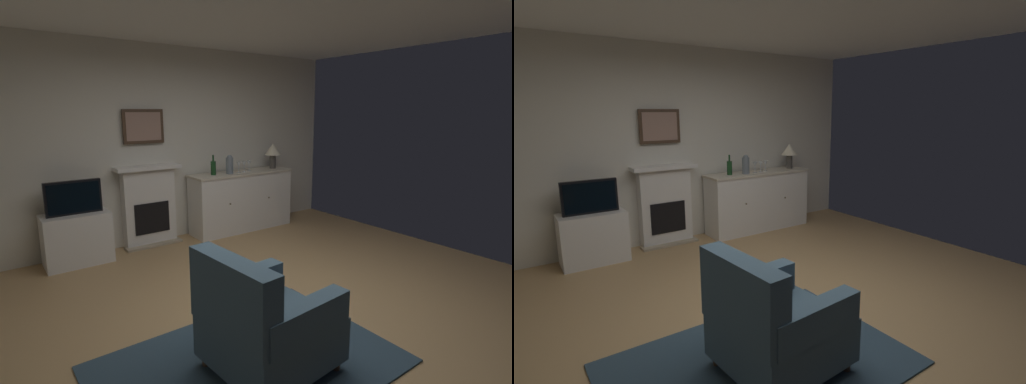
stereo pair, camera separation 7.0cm
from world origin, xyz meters
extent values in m
cube|color=tan|center=(0.00, 0.00, -0.05)|extent=(5.80, 5.44, 0.10)
cube|color=silver|center=(0.00, 2.69, 1.34)|extent=(5.80, 0.06, 2.69)
cube|color=#2D4251|center=(-0.73, -0.41, 0.01)|extent=(2.10, 1.46, 0.02)
cube|color=white|center=(-0.29, 2.57, 0.53)|extent=(0.70, 0.18, 1.05)
cube|color=tan|center=(-0.29, 2.47, 0.01)|extent=(0.77, 0.20, 0.03)
cube|color=black|center=(-0.29, 2.47, 0.39)|extent=(0.48, 0.02, 0.42)
cube|color=white|center=(-0.29, 2.54, 1.07)|extent=(0.87, 0.27, 0.05)
cube|color=#473323|center=(-0.29, 2.61, 1.61)|extent=(0.55, 0.03, 0.45)
cube|color=#9E7A6B|center=(-0.29, 2.59, 1.61)|extent=(0.47, 0.01, 0.37)
cube|color=white|center=(1.11, 2.38, 0.44)|extent=(1.62, 0.45, 0.87)
cube|color=beige|center=(1.11, 2.38, 0.89)|extent=(1.65, 0.48, 0.03)
sphere|color=brown|center=(0.76, 2.15, 0.50)|extent=(0.02, 0.02, 0.02)
sphere|color=brown|center=(1.47, 2.15, 0.50)|extent=(0.02, 0.02, 0.02)
cylinder|color=#4C4742|center=(1.73, 2.38, 1.01)|extent=(0.10, 0.10, 0.22)
cone|color=#EFE5C6|center=(1.73, 2.38, 1.21)|extent=(0.26, 0.26, 0.18)
cylinder|color=#193F1E|center=(0.63, 2.39, 1.00)|extent=(0.08, 0.08, 0.20)
cylinder|color=#193F1E|center=(0.63, 2.39, 1.15)|extent=(0.03, 0.03, 0.09)
cylinder|color=silver|center=(1.03, 2.33, 0.91)|extent=(0.06, 0.06, 0.00)
cylinder|color=silver|center=(1.03, 2.33, 0.95)|extent=(0.01, 0.01, 0.09)
cone|color=silver|center=(1.03, 2.33, 1.03)|extent=(0.07, 0.07, 0.07)
cylinder|color=silver|center=(1.14, 2.35, 0.91)|extent=(0.06, 0.06, 0.00)
cylinder|color=silver|center=(1.14, 2.35, 0.95)|extent=(0.01, 0.01, 0.09)
cone|color=silver|center=(1.14, 2.35, 1.03)|extent=(0.07, 0.07, 0.07)
cylinder|color=silver|center=(1.25, 2.37, 0.91)|extent=(0.06, 0.06, 0.00)
cylinder|color=silver|center=(1.25, 2.37, 0.95)|extent=(0.01, 0.01, 0.09)
cone|color=silver|center=(1.25, 2.37, 1.03)|extent=(0.07, 0.07, 0.07)
cylinder|color=slate|center=(0.87, 2.33, 1.02)|extent=(0.11, 0.11, 0.24)
sphere|color=slate|center=(0.87, 2.33, 1.14)|extent=(0.08, 0.08, 0.08)
cube|color=white|center=(-1.27, 2.40, 0.31)|extent=(0.75, 0.42, 0.62)
cube|color=black|center=(-1.27, 2.38, 0.82)|extent=(0.62, 0.06, 0.40)
cube|color=black|center=(-1.27, 2.34, 0.82)|extent=(0.57, 0.01, 0.35)
cube|color=#3F596B|center=(-0.63, -0.53, 0.26)|extent=(0.85, 0.81, 0.32)
cube|color=#3F596B|center=(-0.96, -0.55, 0.67)|extent=(0.21, 0.77, 0.50)
cube|color=#3F596B|center=(-0.61, -0.85, 0.53)|extent=(0.73, 0.19, 0.22)
cube|color=#3F596B|center=(-0.65, -0.21, 0.53)|extent=(0.73, 0.19, 0.22)
cylinder|color=#473323|center=(-0.27, -0.83, 0.05)|extent=(0.05, 0.05, 0.10)
cylinder|color=#473323|center=(-0.31, -0.19, 0.05)|extent=(0.05, 0.05, 0.10)
cylinder|color=#473323|center=(-0.99, -0.23, 0.05)|extent=(0.05, 0.05, 0.10)
camera|label=1|loc=(-2.17, -2.45, 1.82)|focal=27.18mm
camera|label=2|loc=(-2.12, -2.49, 1.82)|focal=27.18mm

